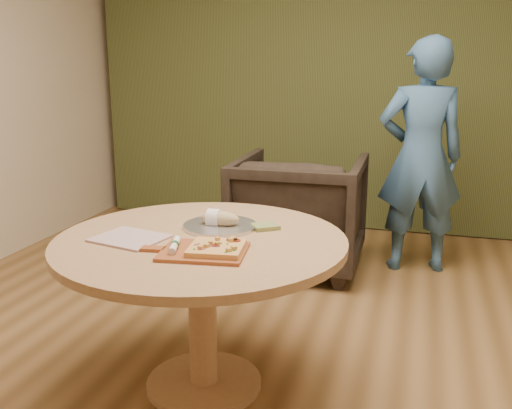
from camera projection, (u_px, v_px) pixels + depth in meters
The scene contains 12 objects.
room_shell at pixel (266, 93), 2.38m from camera, with size 5.04×6.04×2.84m.
curtain at pixel (352, 75), 5.08m from camera, with size 4.80×0.14×2.78m, color #363E1C.
pedestal_table at pixel (201, 267), 2.62m from camera, with size 1.33×1.33×0.75m.
pizza_paddle at pixel (201, 251), 2.38m from camera, with size 0.46×0.32×0.01m.
flatbread_pizza at pixel (217, 248), 2.36m from camera, with size 0.25×0.25×0.04m.
cutlery_roll at pixel (175, 245), 2.39m from camera, with size 0.08×0.20×0.03m.
newspaper at pixel (130, 238), 2.56m from camera, with size 0.30×0.25×0.01m, color silver.
serving_tray at pixel (220, 226), 2.74m from camera, with size 0.36×0.36×0.02m.
bread_roll at pixel (218, 218), 2.74m from camera, with size 0.19×0.09×0.09m.
green_packet at pixel (265, 227), 2.72m from camera, with size 0.12×0.10×0.02m, color #59672E.
armchair at pixel (300, 206), 4.25m from camera, with size 0.92×0.86×0.94m, color black.
person_standing at pixel (421, 157), 4.12m from camera, with size 0.62×0.41×1.70m, color #3A638F.
Camera 1 is at (0.64, -2.34, 1.53)m, focal length 40.00 mm.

